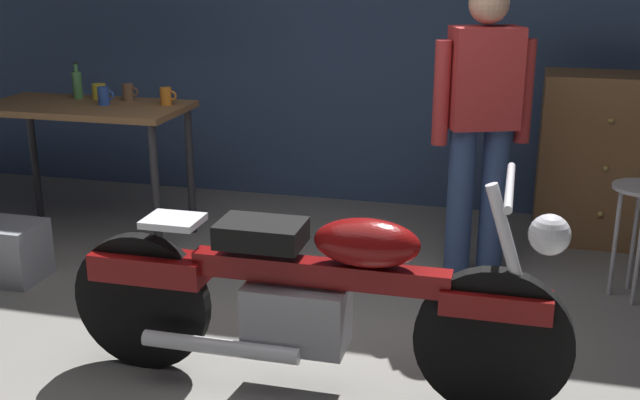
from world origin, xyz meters
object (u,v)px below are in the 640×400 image
at_px(motorcycle, 311,294).
at_px(bottle, 77,84).
at_px(person_standing, 482,120).
at_px(mug_blue_enamel, 104,96).
at_px(wooden_dresser, 602,159).
at_px(mug_orange_travel, 166,96).
at_px(mug_yellow_tall, 99,91).
at_px(mug_brown_stoneware, 128,92).
at_px(storage_bin, 4,251).

relative_size(motorcycle, bottle, 9.09).
distance_m(person_standing, mug_blue_enamel, 2.35).
distance_m(wooden_dresser, mug_orange_travel, 2.82).
height_order(wooden_dresser, mug_orange_travel, wooden_dresser).
distance_m(wooden_dresser, bottle, 3.46).
height_order(mug_blue_enamel, bottle, bottle).
bearing_deg(bottle, mug_blue_enamel, -29.59).
height_order(person_standing, bottle, person_standing).
distance_m(mug_yellow_tall, bottle, 0.15).
bearing_deg(mug_brown_stoneware, mug_blue_enamel, -114.18).
xyz_separation_m(storage_bin, mug_yellow_tall, (0.15, 0.95, 0.78)).
xyz_separation_m(storage_bin, mug_orange_travel, (0.67, 0.86, 0.79)).
bearing_deg(mug_orange_travel, mug_yellow_tall, 170.41).
bearing_deg(wooden_dresser, storage_bin, -155.53).
bearing_deg(mug_orange_travel, wooden_dresser, 13.96).
height_order(storage_bin, mug_yellow_tall, mug_yellow_tall).
height_order(motorcycle, person_standing, person_standing).
bearing_deg(storage_bin, mug_yellow_tall, 81.18).
height_order(motorcycle, storage_bin, motorcycle).
distance_m(storage_bin, mug_blue_enamel, 1.14).
xyz_separation_m(wooden_dresser, bottle, (-3.37, -0.61, 0.45)).
relative_size(storage_bin, bottle, 1.83).
bearing_deg(mug_blue_enamel, mug_yellow_tall, 126.68).
relative_size(storage_bin, mug_blue_enamel, 3.83).
distance_m(mug_yellow_tall, mug_orange_travel, 0.53).
height_order(storage_bin, bottle, bottle).
bearing_deg(motorcycle, storage_bin, 160.61).
bearing_deg(mug_brown_stoneware, bottle, -177.54).
height_order(storage_bin, mug_brown_stoneware, mug_brown_stoneware).
distance_m(motorcycle, mug_blue_enamel, 2.36).
height_order(person_standing, mug_orange_travel, person_standing).
xyz_separation_m(mug_blue_enamel, mug_brown_stoneware, (0.08, 0.17, -0.00)).
relative_size(person_standing, storage_bin, 3.80).
relative_size(wooden_dresser, mug_yellow_tall, 8.96).
distance_m(motorcycle, mug_orange_travel, 2.16).
bearing_deg(mug_orange_travel, bottle, 174.73).
bearing_deg(motorcycle, mug_blue_enamel, 139.81).
bearing_deg(bottle, motorcycle, -39.01).
xyz_separation_m(motorcycle, wooden_dresser, (1.34, 2.26, 0.10)).
xyz_separation_m(motorcycle, mug_orange_travel, (-1.37, 1.59, 0.51)).
bearing_deg(storage_bin, mug_orange_travel, 52.29).
bearing_deg(mug_yellow_tall, motorcycle, -41.50).
relative_size(storage_bin, mug_brown_stoneware, 3.98).
bearing_deg(mug_yellow_tall, mug_blue_enamel, -53.32).
xyz_separation_m(wooden_dresser, mug_blue_enamel, (-3.09, -0.77, 0.41)).
distance_m(person_standing, bottle, 2.63).
relative_size(wooden_dresser, mug_brown_stoneware, 9.96).
bearing_deg(mug_brown_stoneware, motorcycle, -44.78).
height_order(person_standing, mug_yellow_tall, person_standing).
height_order(mug_blue_enamel, mug_brown_stoneware, mug_blue_enamel).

